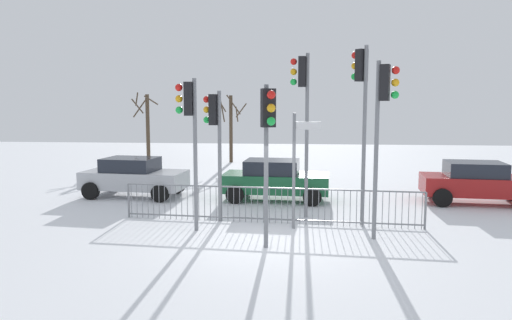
{
  "coord_description": "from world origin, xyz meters",
  "views": [
    {
      "loc": [
        0.87,
        -11.84,
        3.5
      ],
      "look_at": [
        -0.41,
        2.02,
        1.86
      ],
      "focal_mm": 33.78,
      "sensor_mm": 36.0,
      "label": 1
    }
  ],
  "objects": [
    {
      "name": "traffic_light_foreground_left",
      "position": [
        0.11,
        -0.56,
        2.89
      ],
      "size": [
        0.38,
        0.55,
        3.95
      ],
      "rotation": [
        0.0,
        0.0,
        3.49
      ],
      "color": "slate",
      "rests_on": "ground"
    },
    {
      "name": "bare_tree_left",
      "position": [
        -8.42,
        16.62,
        2.24
      ],
      "size": [
        1.66,
        1.79,
        4.18
      ],
      "color": "#473828",
      "rests_on": "ground"
    },
    {
      "name": "traffic_light_rear_left",
      "position": [
        0.92,
        2.82,
        3.65
      ],
      "size": [
        0.57,
        0.32,
        4.99
      ],
      "rotation": [
        0.0,
        0.0,
        1.55
      ],
      "color": "slate",
      "rests_on": "ground"
    },
    {
      "name": "car_silver_trailing",
      "position": [
        -5.39,
        5.62,
        0.77
      ],
      "size": [
        3.95,
        2.24,
        1.47
      ],
      "rotation": [
        0.0,
        0.0,
        -0.1
      ],
      "color": "#B2B5BA",
      "rests_on": "ground"
    },
    {
      "name": "traffic_light_mid_left",
      "position": [
        2.93,
        0.53,
        3.34
      ],
      "size": [
        0.55,
        0.37,
        4.56
      ],
      "rotation": [
        0.0,
        0.0,
        4.42
      ],
      "color": "slate",
      "rests_on": "ground"
    },
    {
      "name": "traffic_light_mid_right",
      "position": [
        2.59,
        2.19,
        3.74
      ],
      "size": [
        0.46,
        0.47,
        5.12
      ],
      "rotation": [
        0.0,
        0.0,
        0.74
      ],
      "color": "slate",
      "rests_on": "ground"
    },
    {
      "name": "ground_plane",
      "position": [
        0.0,
        0.0,
        0.0
      ],
      "size": [
        60.0,
        60.0,
        0.0
      ],
      "primitive_type": "plane",
      "color": "white"
    },
    {
      "name": "pedestrian_guard_railing",
      "position": [
        -0.01,
        1.99,
        0.55
      ],
      "size": [
        8.81,
        0.7,
        1.07
      ],
      "rotation": [
        0.0,
        0.0,
        -0.07
      ],
      "color": "slate",
      "rests_on": "ground"
    },
    {
      "name": "bare_tree_centre",
      "position": [
        -3.25,
        16.5,
        2.2
      ],
      "size": [
        1.75,
        1.74,
        4.01
      ],
      "color": "#473828",
      "rests_on": "ground"
    },
    {
      "name": "traffic_light_foreground_right",
      "position": [
        -1.64,
        2.16,
        2.84
      ],
      "size": [
        0.55,
        0.37,
        3.87
      ],
      "rotation": [
        0.0,
        0.0,
        1.28
      ],
      "color": "slate",
      "rests_on": "ground"
    },
    {
      "name": "car_red_near",
      "position": [
        7.08,
        5.47,
        0.77
      ],
      "size": [
        3.94,
        2.22,
        1.47
      ],
      "rotation": [
        0.0,
        0.0,
        -0.09
      ],
      "color": "maroon",
      "rests_on": "ground"
    },
    {
      "name": "car_green_mid",
      "position": [
        -0.04,
        5.42,
        0.77
      ],
      "size": [
        3.9,
        2.12,
        1.47
      ],
      "rotation": [
        0.0,
        0.0,
        -0.06
      ],
      "color": "#195933",
      "rests_on": "ground"
    },
    {
      "name": "traffic_light_rear_right",
      "position": [
        -2.12,
        0.96,
        3.06
      ],
      "size": [
        0.57,
        0.35,
        4.18
      ],
      "rotation": [
        0.0,
        0.0,
        1.7
      ],
      "color": "slate",
      "rests_on": "ground"
    },
    {
      "name": "direction_sign_post",
      "position": [
        0.76,
        1.46,
        1.81
      ],
      "size": [
        0.77,
        0.24,
        3.24
      ],
      "rotation": [
        0.0,
        0.0,
        0.24
      ],
      "color": "slate",
      "rests_on": "ground"
    }
  ]
}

